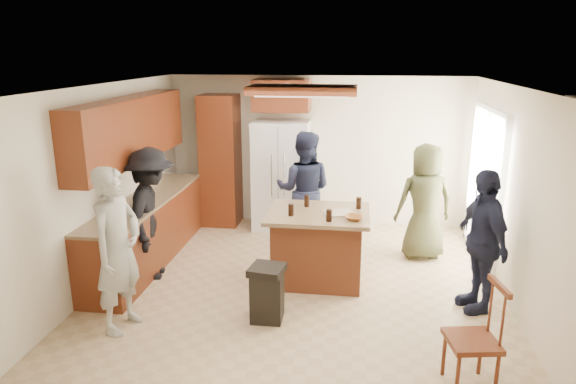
# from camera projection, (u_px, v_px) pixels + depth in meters

# --- Properties ---
(person_front_left) EXTENTS (0.60, 0.74, 1.78)m
(person_front_left) POSITION_uv_depth(u_px,v_px,m) (118.00, 250.00, 5.34)
(person_front_left) COLOR #9B9A92
(person_front_left) RESTS_ON ground
(person_behind_left) EXTENTS (0.88, 0.57, 1.77)m
(person_behind_left) POSITION_uv_depth(u_px,v_px,m) (304.00, 190.00, 7.66)
(person_behind_left) COLOR #1A1E35
(person_behind_left) RESTS_ON ground
(person_behind_right) EXTENTS (0.91, 0.70, 1.67)m
(person_behind_right) POSITION_uv_depth(u_px,v_px,m) (425.00, 202.00, 7.24)
(person_behind_right) COLOR #3A3E24
(person_behind_right) RESTS_ON ground
(person_side_right) EXTENTS (0.73, 1.07, 1.66)m
(person_side_right) POSITION_uv_depth(u_px,v_px,m) (482.00, 241.00, 5.77)
(person_side_right) COLOR #1A1F35
(person_side_right) RESTS_ON ground
(person_counter) EXTENTS (0.68, 1.18, 1.73)m
(person_counter) POSITION_uv_depth(u_px,v_px,m) (152.00, 214.00, 6.62)
(person_counter) COLOR black
(person_counter) RESTS_ON ground
(left_cabinetry) EXTENTS (0.64, 3.00, 2.30)m
(left_cabinetry) POSITION_uv_depth(u_px,v_px,m) (141.00, 197.00, 7.05)
(left_cabinetry) COLOR maroon
(left_cabinetry) RESTS_ON ground
(back_wall_units) EXTENTS (1.80, 0.60, 2.45)m
(back_wall_units) POSITION_uv_depth(u_px,v_px,m) (236.00, 145.00, 8.53)
(back_wall_units) COLOR maroon
(back_wall_units) RESTS_ON ground
(refrigerator) EXTENTS (0.90, 0.76, 1.80)m
(refrigerator) POSITION_uv_depth(u_px,v_px,m) (282.00, 175.00, 8.48)
(refrigerator) COLOR white
(refrigerator) RESTS_ON ground
(kitchen_island) EXTENTS (1.28, 1.03, 0.93)m
(kitchen_island) POSITION_uv_depth(u_px,v_px,m) (318.00, 246.00, 6.59)
(kitchen_island) COLOR #A74E2B
(kitchen_island) RESTS_ON ground
(island_items) EXTENTS (0.93, 0.63, 0.15)m
(island_items) POSITION_uv_depth(u_px,v_px,m) (337.00, 212.00, 6.32)
(island_items) COLOR silver
(island_items) RESTS_ON kitchen_island
(trash_bin) EXTENTS (0.41, 0.41, 0.63)m
(trash_bin) POSITION_uv_depth(u_px,v_px,m) (267.00, 293.00, 5.66)
(trash_bin) COLOR black
(trash_bin) RESTS_ON ground
(spindle_chair) EXTENTS (0.49, 0.49, 0.99)m
(spindle_chair) POSITION_uv_depth(u_px,v_px,m) (474.00, 341.00, 4.48)
(spindle_chair) COLOR maroon
(spindle_chair) RESTS_ON ground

